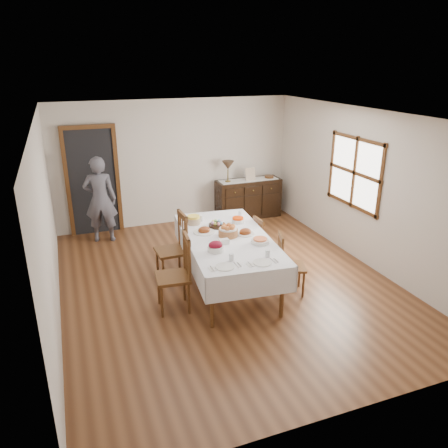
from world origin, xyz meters
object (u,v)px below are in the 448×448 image
object	(u,v)px
chair_right_far	(265,243)
table_lamp	(228,166)
chair_left_near	(177,273)
chair_left_far	(174,247)
person	(100,197)
chair_right_near	(288,263)
sideboard	(248,198)
dining_table	(227,243)

from	to	relation	value
chair_right_far	table_lamp	bearing A→B (deg)	-9.12
chair_left_near	chair_left_far	distance (m)	0.90
chair_right_far	person	world-z (taller)	person
person	chair_left_far	bearing A→B (deg)	125.89
chair_left_far	person	xyz separation A→B (m)	(-0.91, 2.05, 0.33)
chair_right_near	table_lamp	xyz separation A→B (m)	(0.32, 3.33, 0.73)
chair_left_near	chair_right_far	size ratio (longest dim) A/B	1.22
sideboard	table_lamp	distance (m)	0.92
dining_table	chair_left_far	distance (m)	0.89
dining_table	table_lamp	distance (m)	3.09
person	table_lamp	world-z (taller)	person
table_lamp	chair_left_near	bearing A→B (deg)	-121.88
chair_right_far	sideboard	bearing A→B (deg)	-19.97
chair_right_near	chair_left_near	bearing A→B (deg)	104.61
chair_right_far	sideboard	size ratio (longest dim) A/B	0.63
sideboard	person	xyz separation A→B (m)	(-3.19, -0.27, 0.46)
chair_left_near	chair_left_far	xyz separation A→B (m)	(0.19, 0.88, -0.00)
chair_right_far	sideboard	world-z (taller)	chair_right_far
dining_table	sideboard	size ratio (longest dim) A/B	1.77
chair_left_near	chair_right_near	bearing A→B (deg)	91.17
chair_left_far	chair_right_far	bearing A→B (deg)	82.63
dining_table	chair_right_far	bearing A→B (deg)	31.18
dining_table	chair_right_far	size ratio (longest dim) A/B	2.79
table_lamp	chair_right_near	bearing A→B (deg)	-95.41
chair_left_near	sideboard	size ratio (longest dim) A/B	0.78
chair_left_near	chair_right_far	bearing A→B (deg)	119.44
chair_right_near	person	world-z (taller)	person
dining_table	table_lamp	xyz separation A→B (m)	(1.10, 2.84, 0.48)
chair_left_near	chair_right_near	distance (m)	1.68
chair_left_near	dining_table	bearing A→B (deg)	117.51
dining_table	chair_left_near	bearing A→B (deg)	-152.78
chair_left_far	person	size ratio (longest dim) A/B	0.62
sideboard	table_lamp	bearing A→B (deg)	-178.43
chair_left_far	chair_right_near	distance (m)	1.80
chair_left_far	chair_right_far	distance (m)	1.52
chair_left_near	person	bearing A→B (deg)	-160.43
chair_left_near	person	distance (m)	3.04
chair_right_near	table_lamp	bearing A→B (deg)	13.97
dining_table	chair_left_far	size ratio (longest dim) A/B	2.30
chair_left_far	chair_left_near	bearing A→B (deg)	-14.23
table_lamp	dining_table	bearing A→B (deg)	-111.20
chair_left_far	sideboard	world-z (taller)	chair_left_far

